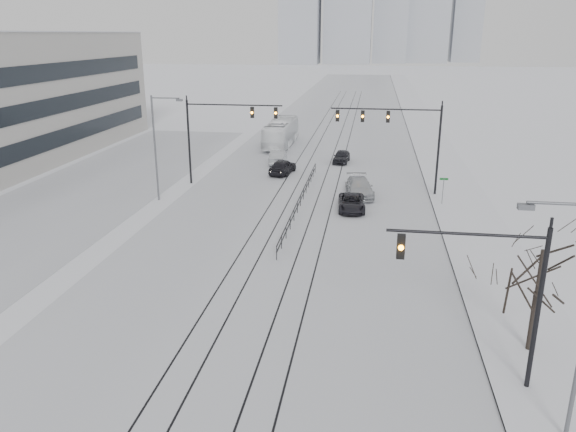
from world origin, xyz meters
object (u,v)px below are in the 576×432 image
Objects in this scene: traffic_mast_near at (498,285)px; sedan_nb_right at (360,188)px; bare_tree at (542,261)px; sedan_sb_inner at (283,167)px; sedan_nb_far at (341,157)px; sedan_nb_front at (352,203)px; sedan_sb_outer at (278,157)px; box_truck at (281,133)px.

traffic_mast_near is 28.76m from sedan_nb_right.
bare_tree reaches higher than sedan_sb_inner.
sedan_sb_inner is at bearing -127.00° from sedan_nb_far.
bare_tree is at bearing -69.39° from sedan_nb_far.
sedan_sb_inner is 0.98× the size of sedan_nb_front.
sedan_sb_inner is at bearing 119.73° from sedan_nb_front.
bare_tree is 40.80m from sedan_sb_outer.
sedan_nb_far is at bearing 91.48° from sedan_nb_right.
traffic_mast_near is at bearing 121.80° from sedan_sb_inner.
sedan_nb_right is at bearing -74.99° from sedan_nb_far.
sedan_sb_outer is at bearing 119.97° from sedan_nb_right.
sedan_sb_outer is 1.02× the size of sedan_nb_front.
sedan_sb_outer is at bearing -64.89° from sedan_sb_inner.
bare_tree is 50.84m from box_truck.
box_truck is (-16.69, 50.03, -2.89)m from traffic_mast_near.
sedan_sb_outer is at bearing 98.07° from box_truck.
sedan_sb_outer is at bearing 111.17° from traffic_mast_near.
traffic_mast_near is at bearing -78.16° from sedan_nb_front.
box_truck is at bearing 138.43° from sedan_nb_far.
sedan_nb_far is (5.69, 6.34, -0.09)m from sedan_sb_inner.
sedan_sb_outer is at bearing 115.88° from bare_tree.
sedan_nb_front is 28.46m from box_truck.
sedan_sb_inner is 4.78m from sedan_sb_outer.
traffic_mast_near reaches higher than bare_tree.
traffic_mast_near is 1.54× the size of sedan_sb_inner.
sedan_nb_front is (7.56, -11.48, -0.13)m from sedan_sb_inner.
box_truck reaches higher than sedan_nb_far.
sedan_nb_front is (8.82, -16.09, -0.13)m from sedan_sb_outer.
sedan_sb_inner is at bearing 130.13° from sedan_nb_right.
traffic_mast_near is 3.85m from bare_tree.
box_truck is at bearing 107.33° from sedan_nb_front.
bare_tree reaches higher than sedan_nb_far.
box_truck is (-10.71, 22.16, 0.89)m from sedan_nb_right.
traffic_mast_near is 0.58× the size of box_truck.
bare_tree is 36.14m from sedan_sb_inner.
sedan_nb_far is at bearing -169.77° from sedan_sb_outer.
sedan_nb_right is at bearing 108.65° from bare_tree.
sedan_nb_right is (8.09, -7.08, 0.01)m from sedan_sb_inner.
sedan_nb_right is at bearing 102.11° from traffic_mast_near.
sedan_nb_right is at bearing 116.42° from box_truck.
sedan_nb_front is at bearing 111.60° from box_truck.
traffic_mast_near is 1.31× the size of sedan_nb_right.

